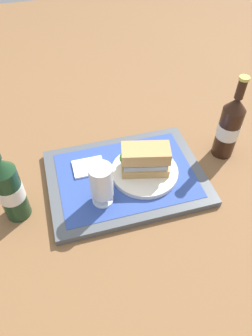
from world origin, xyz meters
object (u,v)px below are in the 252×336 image
(sandwich, at_px, (144,159))
(beer_bottle, at_px, (9,188))
(plate, at_px, (145,172))
(second_bottle, at_px, (229,127))
(beer_glass, at_px, (101,184))

(sandwich, distance_m, beer_bottle, 0.35)
(plate, bearing_deg, sandwich, -13.54)
(sandwich, xyz_separation_m, beer_bottle, (0.35, 0.03, 0.03))
(sandwich, relative_size, second_bottle, 0.53)
(plate, xyz_separation_m, sandwich, (0.00, -0.00, 0.05))
(beer_bottle, relative_size, second_bottle, 1.00)
(sandwich, xyz_separation_m, beer_glass, (0.13, 0.06, 0.01))
(beer_glass, distance_m, beer_bottle, 0.22)
(beer_bottle, bearing_deg, second_bottle, -174.17)
(plate, distance_m, beer_bottle, 0.36)
(plate, relative_size, beer_glass, 1.52)
(second_bottle, bearing_deg, sandwich, 7.65)
(beer_glass, height_order, beer_bottle, beer_bottle)
(beer_glass, distance_m, second_bottle, 0.41)
(beer_bottle, bearing_deg, plate, -175.75)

